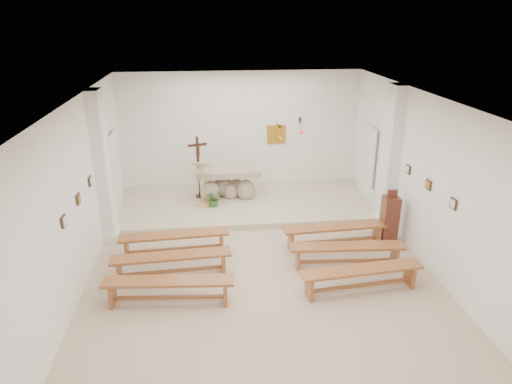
{
  "coord_description": "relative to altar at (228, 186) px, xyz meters",
  "views": [
    {
      "loc": [
        -1.01,
        -8.1,
        4.99
      ],
      "look_at": [
        0.07,
        1.6,
        1.16
      ],
      "focal_mm": 32.0,
      "sensor_mm": 36.0,
      "label": 1
    }
  ],
  "objects": [
    {
      "name": "bench_right_front",
      "position": [
        2.28,
        -2.87,
        -0.12
      ],
      "size": [
        2.4,
        0.52,
        0.5
      ],
      "rotation": [
        0.0,
        0.0,
        0.06
      ],
      "color": "#985A2C",
      "rests_on": "ground"
    },
    {
      "name": "bench_left_third",
      "position": [
        -1.33,
        -4.73,
        -0.12
      ],
      "size": [
        2.41,
        0.57,
        0.5
      ],
      "rotation": [
        0.0,
        0.0,
        -0.08
      ],
      "color": "#985A2C",
      "rests_on": "ground"
    },
    {
      "name": "wall_back",
      "position": [
        0.48,
        1.14,
        1.25
      ],
      "size": [
        7.0,
        0.02,
        3.5
      ],
      "primitive_type": "cube",
      "color": "white",
      "rests_on": "ground"
    },
    {
      "name": "altar",
      "position": [
        0.0,
        0.0,
        0.0
      ],
      "size": [
        1.78,
        0.83,
        0.91
      ],
      "rotation": [
        0.0,
        0.0,
        0.03
      ],
      "color": "tan",
      "rests_on": "sanctuary_platform"
    },
    {
      "name": "pilaster_right",
      "position": [
        3.85,
        -1.85,
        1.25
      ],
      "size": [
        0.26,
        0.55,
        3.5
      ],
      "primitive_type": "cube",
      "color": "white",
      "rests_on": "ground"
    },
    {
      "name": "station_frame_right_rear",
      "position": [
        3.95,
        -2.65,
        1.22
      ],
      "size": [
        0.03,
        0.2,
        0.2
      ],
      "primitive_type": "cube",
      "color": "#3B271A",
      "rests_on": "wall_right"
    },
    {
      "name": "sanctuary_lamp",
      "position": [
        2.23,
        0.86,
        1.31
      ],
      "size": [
        0.11,
        0.36,
        0.44
      ],
      "color": "black",
      "rests_on": "wall_back"
    },
    {
      "name": "bench_left_second",
      "position": [
        -1.33,
        -3.8,
        -0.12
      ],
      "size": [
        2.4,
        0.52,
        0.5
      ],
      "rotation": [
        0.0,
        0.0,
        0.06
      ],
      "color": "#985A2C",
      "rests_on": "ground"
    },
    {
      "name": "bench_right_second",
      "position": [
        2.28,
        -3.8,
        -0.12
      ],
      "size": [
        2.4,
        0.53,
        0.5
      ],
      "rotation": [
        0.0,
        0.0,
        -0.07
      ],
      "color": "#985A2C",
      "rests_on": "ground"
    },
    {
      "name": "station_frame_right_front",
      "position": [
        3.95,
        -4.65,
        1.22
      ],
      "size": [
        0.03,
        0.2,
        0.2
      ],
      "primitive_type": "cube",
      "color": "#3B271A",
      "rests_on": "wall_right"
    },
    {
      "name": "station_frame_left_mid",
      "position": [
        -2.99,
        -3.65,
        1.22
      ],
      "size": [
        0.03,
        0.2,
        0.2
      ],
      "primitive_type": "cube",
      "color": "#3B271A",
      "rests_on": "wall_left"
    },
    {
      "name": "crucifix_stand",
      "position": [
        -0.8,
        0.14,
        0.66
      ],
      "size": [
        0.52,
        0.23,
        1.75
      ],
      "rotation": [
        0.0,
        0.0,
        0.29
      ],
      "color": "#3D1C13",
      "rests_on": "sanctuary_platform"
    },
    {
      "name": "lectern",
      "position": [
        -0.7,
        -0.46,
        0.28
      ],
      "size": [
        0.53,
        0.48,
        1.26
      ],
      "rotation": [
        0.0,
        0.0,
        -0.3
      ],
      "color": "tan",
      "rests_on": "sanctuary_platform"
    },
    {
      "name": "station_frame_right_mid",
      "position": [
        3.95,
        -3.65,
        1.22
      ],
      "size": [
        0.03,
        0.2,
        0.2
      ],
      "primitive_type": "cube",
      "color": "#3B271A",
      "rests_on": "wall_right"
    },
    {
      "name": "radiator_right",
      "position": [
        3.91,
        -1.15,
        -0.23
      ],
      "size": [
        0.1,
        0.85,
        0.52
      ],
      "primitive_type": "cube",
      "color": "silver",
      "rests_on": "ground"
    },
    {
      "name": "bench_left_front",
      "position": [
        -1.33,
        -2.87,
        -0.12
      ],
      "size": [
        2.4,
        0.52,
        0.5
      ],
      "rotation": [
        0.0,
        0.0,
        0.06
      ],
      "color": "#985A2C",
      "rests_on": "ground"
    },
    {
      "name": "bench_right_third",
      "position": [
        2.28,
        -4.73,
        -0.12
      ],
      "size": [
        2.41,
        0.62,
        0.5
      ],
      "rotation": [
        0.0,
        0.0,
        0.1
      ],
      "color": "#985A2C",
      "rests_on": "ground"
    },
    {
      "name": "potted_plant",
      "position": [
        -0.41,
        -0.58,
        -0.12
      ],
      "size": [
        0.54,
        0.53,
        0.45
      ],
      "primitive_type": "imported",
      "rotation": [
        0.0,
        0.0,
        0.72
      ],
      "color": "#356126",
      "rests_on": "sanctuary_platform"
    },
    {
      "name": "station_frame_left_front",
      "position": [
        -2.99,
        -4.65,
        1.22
      ],
      "size": [
        0.03,
        0.2,
        0.2
      ],
      "primitive_type": "cube",
      "color": "#3B271A",
      "rests_on": "wall_left"
    },
    {
      "name": "ground",
      "position": [
        0.48,
        -3.85,
        -0.5
      ],
      "size": [
        7.0,
        10.0,
        0.0
      ],
      "primitive_type": "cube",
      "color": "#C8B091",
      "rests_on": "ground"
    },
    {
      "name": "wall_left",
      "position": [
        -3.01,
        -3.85,
        1.25
      ],
      "size": [
        0.02,
        10.0,
        3.5
      ],
      "primitive_type": "cube",
      "color": "white",
      "rests_on": "ground"
    },
    {
      "name": "station_frame_left_rear",
      "position": [
        -2.99,
        -2.65,
        1.22
      ],
      "size": [
        0.03,
        0.2,
        0.2
      ],
      "primitive_type": "cube",
      "color": "#3B271A",
      "rests_on": "wall_left"
    },
    {
      "name": "donation_pedestal",
      "position": [
        3.58,
        -2.81,
        0.08
      ],
      "size": [
        0.36,
        0.36,
        1.3
      ],
      "rotation": [
        0.0,
        0.0,
        -0.02
      ],
      "color": "#522917",
      "rests_on": "ground"
    },
    {
      "name": "sanctuary_platform",
      "position": [
        0.48,
        -0.35,
        -0.42
      ],
      "size": [
        6.98,
        3.0,
        0.15
      ],
      "primitive_type": "cube",
      "color": "#BBAE90",
      "rests_on": "ground"
    },
    {
      "name": "pilaster_left",
      "position": [
        -2.89,
        -1.85,
        1.25
      ],
      "size": [
        0.26,
        0.55,
        3.5
      ],
      "primitive_type": "cube",
      "color": "white",
      "rests_on": "ground"
    },
    {
      "name": "wall_right",
      "position": [
        3.97,
        -3.85,
        1.25
      ],
      "size": [
        0.02,
        10.0,
        3.5
      ],
      "primitive_type": "cube",
      "color": "white",
      "rests_on": "ground"
    },
    {
      "name": "ceiling",
      "position": [
        0.48,
        -3.85,
        2.99
      ],
      "size": [
        7.0,
        10.0,
        0.02
      ],
      "primitive_type": "cube",
      "color": "silver",
      "rests_on": "wall_back"
    },
    {
      "name": "radiator_left",
      "position": [
        -2.95,
        -1.15,
        -0.23
      ],
      "size": [
        0.1,
        0.85,
        0.52
      ],
      "primitive_type": "cube",
      "color": "silver",
      "rests_on": "ground"
    },
    {
      "name": "gold_wall_relief",
      "position": [
        1.53,
        1.11,
        1.15
      ],
      "size": [
        0.55,
        0.04,
        0.55
      ],
      "primitive_type": "cube",
      "color": "gold",
      "rests_on": "wall_back"
    }
  ]
}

